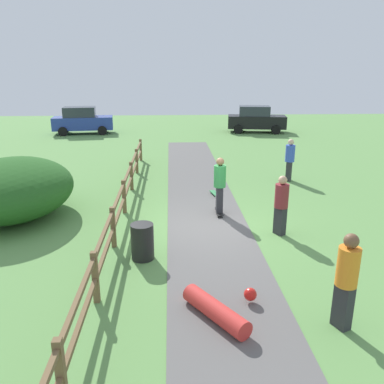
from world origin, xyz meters
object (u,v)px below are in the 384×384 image
at_px(skateboard_loose, 215,194).
at_px(parked_car_blue, 82,120).
at_px(skater_fallen, 218,309).
at_px(bystander_maroon, 281,203).
at_px(skater_riding, 220,183).
at_px(parked_car_black, 256,119).
at_px(bush_large, 12,189).
at_px(bystander_blue, 290,158).
at_px(bystander_orange, 347,277).
at_px(trash_bin, 142,242).

bearing_deg(skateboard_loose, parked_car_blue, 117.62).
bearing_deg(skater_fallen, bystander_maroon, 60.23).
bearing_deg(bystander_maroon, parked_car_blue, 116.51).
relative_size(skater_riding, parked_car_blue, 0.42).
relative_size(parked_car_black, parked_car_blue, 1.01).
xyz_separation_m(bush_large, parked_car_black, (11.31, 16.97, 0.04)).
bearing_deg(bystander_maroon, bystander_blue, 71.15).
distance_m(bush_large, parked_car_blue, 17.01).
height_order(skateboard_loose, bystander_maroon, bystander_maroon).
xyz_separation_m(bystander_blue, bystander_maroon, (-1.88, -5.49, -0.03)).
xyz_separation_m(bystander_maroon, parked_car_black, (3.31, 18.82, 0.02)).
xyz_separation_m(bush_large, parked_car_blue, (-1.38, 16.96, 0.04)).
bearing_deg(parked_car_blue, skateboard_loose, -62.38).
bearing_deg(bystander_orange, parked_car_blue, 112.13).
relative_size(bystander_blue, parked_car_blue, 0.40).
bearing_deg(bystander_maroon, parked_car_black, 80.02).
bearing_deg(skater_riding, bystander_maroon, -47.50).
bearing_deg(bystander_blue, trash_bin, -129.68).
height_order(trash_bin, skateboard_loose, trash_bin).
relative_size(bush_large, skater_fallen, 2.92).
relative_size(bystander_maroon, parked_car_blue, 0.39).
height_order(bush_large, trash_bin, bush_large).
xyz_separation_m(skater_fallen, skateboard_loose, (0.78, 7.44, -0.11)).
relative_size(trash_bin, bystander_maroon, 0.53).
xyz_separation_m(bystander_maroon, parked_car_blue, (-9.38, 18.80, 0.02)).
xyz_separation_m(trash_bin, parked_car_blue, (-5.61, 20.11, 0.51)).
distance_m(bush_large, skateboard_loose, 6.86).
height_order(trash_bin, bystander_maroon, bystander_maroon).
bearing_deg(trash_bin, bystander_orange, -37.85).
bearing_deg(bystander_orange, trash_bin, 142.15).
xyz_separation_m(bush_large, bystander_orange, (7.98, -6.06, 0.09)).
xyz_separation_m(bystander_orange, bystander_blue, (1.89, 9.71, -0.04)).
relative_size(skateboard_loose, bystander_blue, 0.47).
xyz_separation_m(bystander_orange, parked_car_blue, (-9.36, 23.02, -0.05)).
bearing_deg(skater_riding, bystander_blue, 48.57).
distance_m(bush_large, bystander_orange, 10.02).
distance_m(skateboard_loose, parked_car_blue, 17.19).
bearing_deg(skateboard_loose, bystander_maroon, -68.46).
distance_m(bush_large, bystander_maroon, 8.21).
bearing_deg(skateboard_loose, bystander_orange, -79.82).
distance_m(skater_fallen, skateboard_loose, 7.48).
distance_m(skater_riding, parked_car_blue, 18.87).
distance_m(trash_bin, skateboard_loose, 5.44).
relative_size(bush_large, bystander_blue, 2.51).
distance_m(trash_bin, skater_fallen, 3.00).
bearing_deg(bystander_orange, parked_car_black, 81.78).
xyz_separation_m(trash_bin, bystander_orange, (3.75, -2.91, 0.56)).
distance_m(trash_bin, parked_car_black, 21.34).
bearing_deg(skateboard_loose, bystander_blue, 29.96).
relative_size(bystander_orange, parked_car_black, 0.41).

